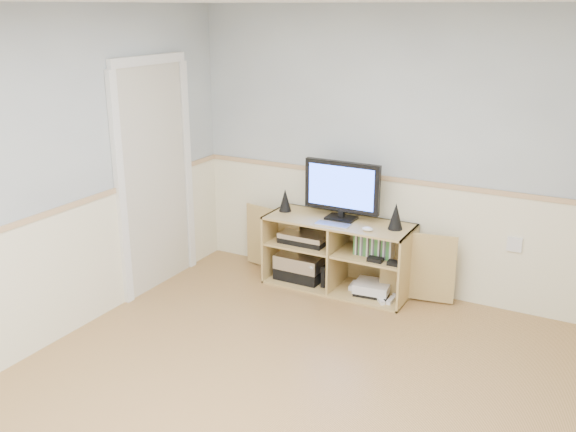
{
  "coord_description": "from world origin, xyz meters",
  "views": [
    {
      "loc": [
        1.7,
        -3.02,
        2.47
      ],
      "look_at": [
        -0.57,
        1.2,
        0.9
      ],
      "focal_mm": 40.0,
      "sensor_mm": 36.0,
      "label": 1
    }
  ],
  "objects_px": {
    "monitor": "(342,188)",
    "keyboard": "(333,225)",
    "media_cabinet": "(341,252)",
    "game_consoles": "(372,288)"
  },
  "relations": [
    {
      "from": "media_cabinet",
      "to": "game_consoles",
      "type": "relative_size",
      "value": 4.58
    },
    {
      "from": "monitor",
      "to": "game_consoles",
      "type": "xyz_separation_m",
      "value": [
        0.34,
        -0.06,
        -0.87
      ]
    },
    {
      "from": "monitor",
      "to": "media_cabinet",
      "type": "bearing_deg",
      "value": 90.0
    },
    {
      "from": "media_cabinet",
      "to": "game_consoles",
      "type": "bearing_deg",
      "value": -11.61
    },
    {
      "from": "monitor",
      "to": "keyboard",
      "type": "relative_size",
      "value": 2.3
    },
    {
      "from": "media_cabinet",
      "to": "monitor",
      "type": "xyz_separation_m",
      "value": [
        -0.0,
        -0.01,
        0.61
      ]
    },
    {
      "from": "monitor",
      "to": "keyboard",
      "type": "distance_m",
      "value": 0.34
    },
    {
      "from": "media_cabinet",
      "to": "game_consoles",
      "type": "height_order",
      "value": "media_cabinet"
    },
    {
      "from": "media_cabinet",
      "to": "keyboard",
      "type": "distance_m",
      "value": 0.38
    },
    {
      "from": "keyboard",
      "to": "game_consoles",
      "type": "bearing_deg",
      "value": 17.45
    }
  ]
}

